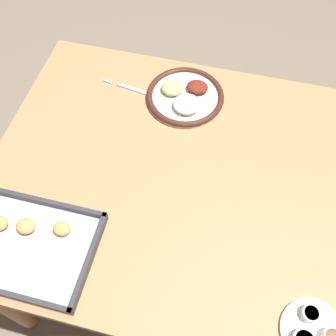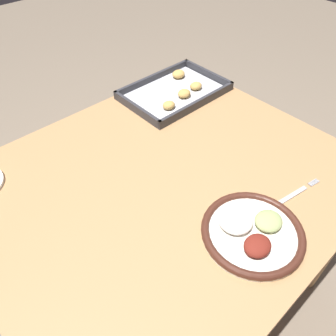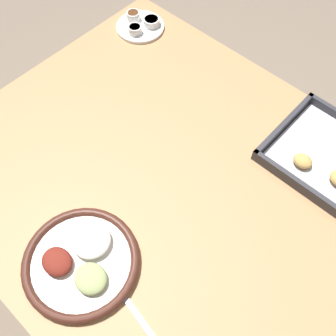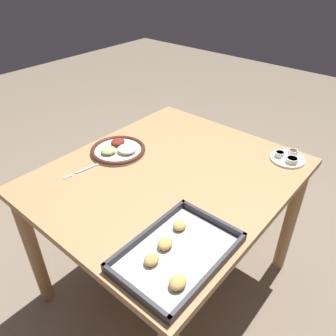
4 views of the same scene
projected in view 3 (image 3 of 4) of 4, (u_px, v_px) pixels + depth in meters
name	position (u px, v px, depth m)	size (l,w,h in m)	color
ground_plane	(167.00, 262.00, 1.56)	(8.00, 8.00, 0.00)	#7A6B59
dining_table	(166.00, 192.00, 1.05)	(1.06, 0.90, 0.70)	#AD7F51
dinner_plate	(81.00, 261.00, 0.83)	(0.25, 0.25, 0.04)	white
fork	(138.00, 316.00, 0.79)	(0.22, 0.05, 0.00)	#B2B2B7
saucer_plate	(141.00, 25.00, 1.23)	(0.15, 0.15, 0.04)	white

